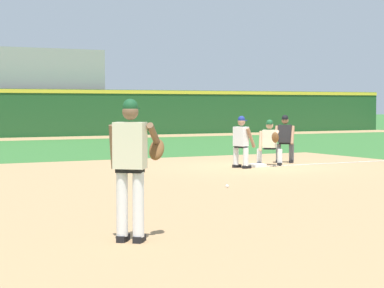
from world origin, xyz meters
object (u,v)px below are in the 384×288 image
object	(u,v)px
pitcher	(132,161)
umpire	(285,137)
first_baseman	(270,141)
first_base_bag	(257,165)
baseball	(227,186)
baserunner	(241,140)

from	to	relation	value
pitcher	umpire	world-z (taller)	pitcher
pitcher	first_baseman	bearing A→B (deg)	47.63
first_base_bag	first_baseman	distance (m)	0.91
first_base_bag	baseball	size ratio (longest dim) A/B	5.14
first_base_bag	baserunner	world-z (taller)	baserunner
baseball	baserunner	size ratio (longest dim) A/B	0.05
baserunner	umpire	size ratio (longest dim) A/B	1.00
first_base_bag	umpire	world-z (taller)	umpire
pitcher	baserunner	bearing A→B (deg)	50.91
pitcher	baserunner	distance (m)	11.36
baseball	baserunner	distance (m)	4.99
baseball	pitcher	distance (m)	6.53
baseball	umpire	world-z (taller)	umpire
first_base_bag	baseball	distance (m)	5.42
baseball	umpire	xyz separation A→B (m)	(5.04, 5.00, 0.76)
baserunner	first_base_bag	bearing A→B (deg)	11.73
first_base_bag	umpire	distance (m)	1.92
baseball	first_base_bag	bearing A→B (deg)	49.98
baserunner	baseball	bearing A→B (deg)	-125.44
first_base_bag	first_baseman	bearing A→B (deg)	20.42
pitcher	umpire	xyz separation A→B (m)	(9.34, 9.80, -0.27)
baseball	pitcher	world-z (taller)	pitcher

